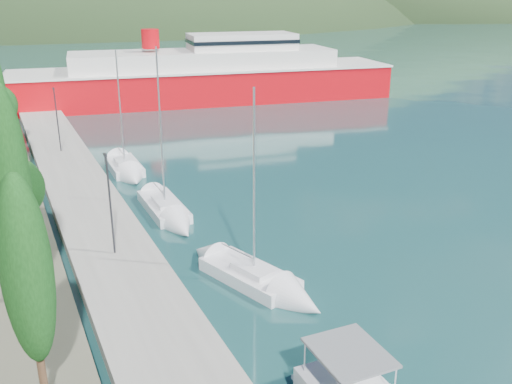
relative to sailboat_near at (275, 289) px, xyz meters
name	(u,v)px	position (x,y,z in m)	size (l,w,h in m)	color
ground	(57,62)	(1.90, 112.50, -0.32)	(1400.00, 1400.00, 0.00)	#1A4445
quay	(84,199)	(-7.10, 18.50, 0.08)	(5.00, 88.00, 0.80)	gray
lamp_posts	(109,200)	(-7.10, 7.37, 3.76)	(0.15, 49.56, 6.06)	#2D2D33
sailboat_near	(275,289)	(0.00, 0.00, 0.00)	(5.00, 8.73, 12.03)	silver
sailboat_mid	(172,217)	(-2.01, 12.21, -0.01)	(2.37, 9.00, 12.95)	silver
sailboat_far	(129,173)	(-2.45, 23.74, 0.01)	(2.67, 8.05, 11.79)	silver
ferry	(206,78)	(16.32, 54.60, 2.98)	(55.80, 19.50, 10.86)	red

